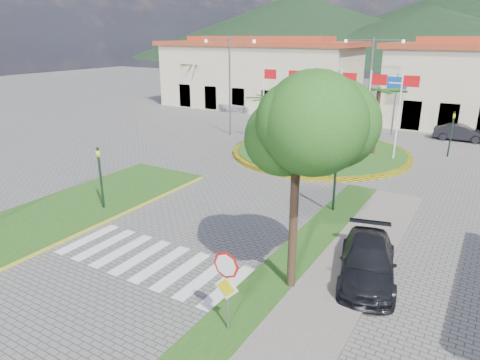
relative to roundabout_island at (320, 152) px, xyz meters
The scene contains 22 objects.
ground 22.00m from the roundabout_island, 90.01° to the right, with size 160.00×160.00×0.00m, color slate.
sidewalk_right 20.88m from the roundabout_island, 73.31° to the right, with size 4.00×28.00×0.15m, color gray.
verge_right 20.57m from the roundabout_island, 76.52° to the right, with size 1.60×28.00×0.18m, color #204814.
median_left 17.27m from the roundabout_island, 112.12° to the right, with size 5.00×14.00×0.18m, color #204814.
crosswalk 18.00m from the roundabout_island, 90.02° to the right, with size 8.00×3.00×0.01m, color silver.
roundabout_island is the anchor object (origin of this frame).
stop_sign 20.69m from the roundabout_island, 76.27° to the right, with size 0.80×0.11×2.65m.
deciduous_tree 18.55m from the roundabout_island, 72.09° to the right, with size 3.60×3.60×6.80m.
traffic_light_left 16.45m from the roundabout_island, 108.56° to the right, with size 0.15×0.18×3.20m.
traffic_light_right 11.11m from the roundabout_island, 65.79° to the right, with size 0.15×0.18×3.20m.
traffic_light_far 9.11m from the roundabout_island, 26.58° to the left, with size 0.18×0.15×3.20m.
direction_sign_west 9.78m from the roundabout_island, 102.60° to the left, with size 1.60×0.14×5.20m.
direction_sign_east 10.03m from the roundabout_island, 71.53° to the left, with size 1.60×0.14×5.20m.
street_lamp_centre 9.15m from the roundabout_island, 82.91° to the left, with size 4.80×0.16×8.00m.
street_lamp_west 10.19m from the roundabout_island, 167.48° to the left, with size 4.80×0.16×8.00m.
building_left 21.59m from the roundabout_island, 131.20° to the left, with size 23.32×9.54×8.05m.
hill_far_west 130.64m from the roundabout_island, 114.99° to the left, with size 140.00×140.00×22.00m, color black.
hill_near_back 108.74m from the roundabout_island, 95.29° to the left, with size 110.00×110.00×16.00m, color black.
white_van 19.01m from the roundabout_island, 139.41° to the left, with size 2.08×4.51×1.25m, color silver.
car_dark_a 8.03m from the roundabout_island, 93.27° to the left, with size 1.53×3.81×1.30m, color black.
car_dark_b 12.76m from the roundabout_island, 49.97° to the left, with size 1.40×4.00×1.32m, color black.
car_side_right 16.78m from the roundabout_island, 63.45° to the right, with size 1.87×4.60×1.33m, color black.
Camera 1 is at (10.52, -6.61, 8.17)m, focal length 32.00 mm.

